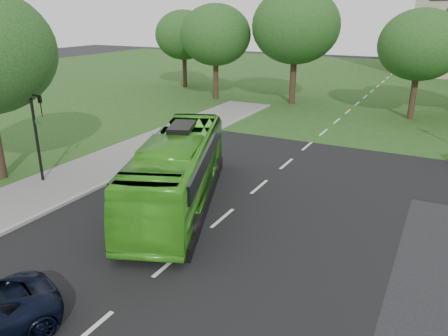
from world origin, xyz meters
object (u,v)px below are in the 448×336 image
object	(u,v)px
tree_park_b	(296,26)
traffic_light	(37,127)
tree_park_f	(184,35)
tree_park_c	(421,45)
bus	(178,170)
tree_park_a	(216,35)

from	to	relation	value
tree_park_b	traffic_light	distance (m)	26.51
tree_park_f	traffic_light	xyz separation A→B (m)	(10.11, -29.51, -2.90)
tree_park_b	tree_park_c	distance (m)	11.01
tree_park_c	bus	world-z (taller)	tree_park_c
tree_park_a	tree_park_c	bearing A→B (deg)	-1.09
tree_park_a	tree_park_b	xyz separation A→B (m)	(7.67, 1.23, 0.89)
tree_park_c	traffic_light	xyz separation A→B (m)	(-15.22, -24.23, -2.92)
tree_park_b	tree_park_c	xyz separation A→B (m)	(10.83, -1.58, -1.23)
tree_park_f	bus	xyz separation A→B (m)	(17.59, -28.36, -4.27)
bus	tree_park_a	bearing A→B (deg)	93.33
tree_park_f	traffic_light	size ratio (longest dim) A/B	1.71
tree_park_a	traffic_light	world-z (taller)	tree_park_a
bus	traffic_light	xyz separation A→B (m)	(-7.48, -1.16, 1.38)
tree_park_a	bus	world-z (taller)	tree_park_a
tree_park_b	bus	world-z (taller)	tree_park_b
tree_park_a	bus	distance (m)	26.19
bus	traffic_light	world-z (taller)	traffic_light
tree_park_b	tree_park_f	world-z (taller)	tree_park_b
tree_park_f	bus	distance (m)	33.64
tree_park_c	tree_park_f	xyz separation A→B (m)	(-25.33, 5.28, -0.03)
bus	traffic_light	distance (m)	7.69
tree_park_a	bus	bearing A→B (deg)	-65.31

